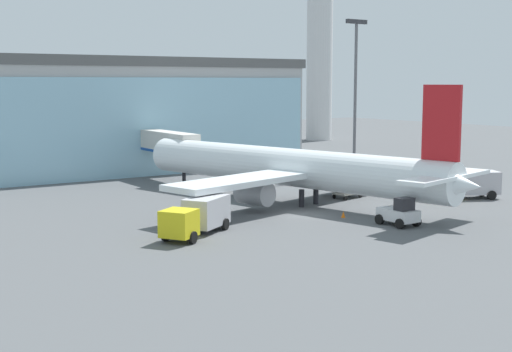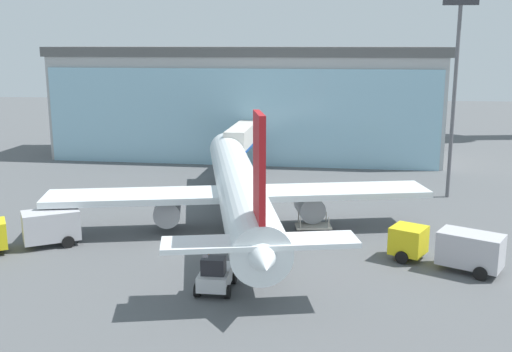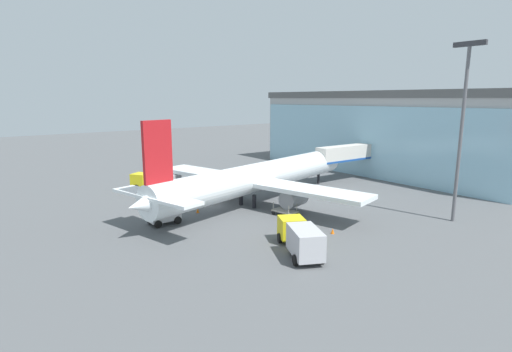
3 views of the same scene
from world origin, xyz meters
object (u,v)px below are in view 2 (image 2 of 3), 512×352
(fuel_truck, at_px, (449,247))
(baggage_cart, at_px, (313,226))
(jet_bridge, at_px, (244,136))
(catering_truck, at_px, (32,229))
(apron_light_mast, at_px, (455,83))
(pushback_tug, at_px, (215,276))
(airplane, at_px, (239,187))
(safety_cone_nose, at_px, (209,257))
(safety_cone_wingtip, at_px, (411,235))

(fuel_truck, xyz_separation_m, baggage_cart, (-9.10, 6.78, -0.97))
(jet_bridge, distance_m, catering_truck, 30.27)
(jet_bridge, height_order, catering_truck, jet_bridge)
(apron_light_mast, bearing_deg, pushback_tug, -127.29)
(baggage_cart, bearing_deg, fuel_truck, 135.85)
(fuel_truck, bearing_deg, pushback_tug, 48.46)
(jet_bridge, distance_m, baggage_cart, 23.53)
(apron_light_mast, relative_size, catering_truck, 2.53)
(jet_bridge, height_order, airplane, airplane)
(baggage_cart, distance_m, pushback_tug, 13.51)
(apron_light_mast, distance_m, pushback_tug, 32.85)
(airplane, relative_size, safety_cone_nose, 69.22)
(jet_bridge, xyz_separation_m, safety_cone_wingtip, (15.72, -22.39, -4.03))
(fuel_truck, bearing_deg, airplane, 1.42)
(fuel_truck, xyz_separation_m, safety_cone_wingtip, (-1.56, 6.12, -1.19))
(baggage_cart, bearing_deg, airplane, -17.44)
(catering_truck, xyz_separation_m, safety_cone_nose, (13.40, -1.41, -1.19))
(catering_truck, bearing_deg, safety_cone_wingtip, 159.72)
(airplane, xyz_separation_m, pushback_tug, (0.26, -13.24, -2.34))
(baggage_cart, xyz_separation_m, safety_cone_nose, (-7.19, -7.14, -0.23))
(pushback_tug, distance_m, safety_cone_wingtip, 17.69)
(apron_light_mast, height_order, pushback_tug, apron_light_mast)
(fuel_truck, distance_m, safety_cone_wingtip, 6.43)
(apron_light_mast, distance_m, baggage_cart, 21.07)
(jet_bridge, xyz_separation_m, pushback_tug, (2.30, -33.89, -3.33))
(apron_light_mast, bearing_deg, jet_bridge, 156.95)
(jet_bridge, bearing_deg, airplane, -171.81)
(safety_cone_nose, bearing_deg, fuel_truck, 1.25)
(pushback_tug, bearing_deg, apron_light_mast, -35.85)
(jet_bridge, distance_m, safety_cone_wingtip, 27.65)
(baggage_cart, relative_size, safety_cone_wingtip, 5.43)
(safety_cone_nose, bearing_deg, pushback_tug, -75.35)
(apron_light_mast, height_order, catering_truck, apron_light_mast)
(safety_cone_nose, xyz_separation_m, safety_cone_wingtip, (14.73, 6.48, 0.00))
(apron_light_mast, bearing_deg, safety_cone_nose, -135.59)
(baggage_cart, bearing_deg, apron_light_mast, -143.29)
(pushback_tug, bearing_deg, catering_truck, 67.83)
(jet_bridge, relative_size, catering_truck, 1.73)
(airplane, bearing_deg, catering_truck, 103.47)
(airplane, distance_m, safety_cone_nose, 8.82)
(jet_bridge, bearing_deg, fuel_truck, -146.24)
(airplane, bearing_deg, apron_light_mast, -70.54)
(baggage_cart, bearing_deg, catering_truck, 8.06)
(catering_truck, bearing_deg, jet_bridge, -144.82)
(airplane, height_order, catering_truck, airplane)
(fuel_truck, relative_size, safety_cone_nose, 13.56)
(baggage_cart, bearing_deg, safety_cone_nose, 37.32)
(baggage_cart, bearing_deg, jet_bridge, -76.87)
(baggage_cart, xyz_separation_m, safety_cone_wingtip, (7.54, -0.66, -0.23))
(fuel_truck, relative_size, safety_cone_wingtip, 13.56)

